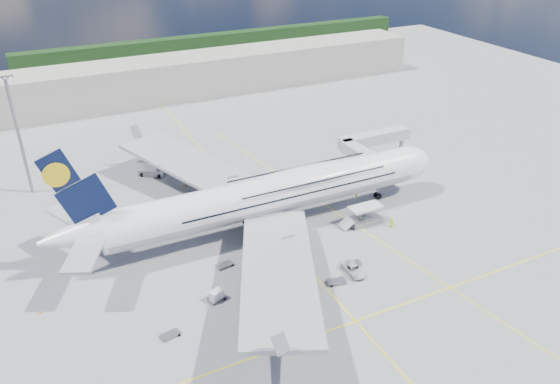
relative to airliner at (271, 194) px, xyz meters
name	(u,v)px	position (x,y,z in m)	size (l,w,h in m)	color
ground	(294,253)	(-0.26, -10.00, -6.87)	(300.00, 300.00, 0.00)	gray
taxi_line_main	(294,252)	(-0.26, -10.00, -6.86)	(0.25, 220.00, 0.01)	yellow
taxi_line_cross	(355,321)	(-0.26, -30.00, -6.86)	(120.00, 0.25, 0.01)	yellow
taxi_line_diag	(332,210)	(13.74, 0.00, -6.86)	(0.25, 100.00, 0.01)	yellow
airliner	(271,194)	(0.00, 0.00, 0.00)	(77.26, 79.15, 23.71)	white
jet_bridge	(369,146)	(29.55, 10.94, -0.02)	(18.80, 12.10, 8.50)	#B7B7BC
cargo_loader	(364,218)	(16.56, -7.11, -5.62)	(8.53, 3.20, 3.67)	silver
light_mast	(19,135)	(-40.26, 35.00, 6.34)	(3.00, 0.70, 25.50)	gray
terminal	(154,80)	(-0.26, 85.00, -0.87)	(180.00, 16.00, 12.00)	#B2AD9E
tree_line	(223,43)	(39.74, 130.00, -2.87)	(160.00, 6.00, 8.00)	#193814
dolly_row_a	(170,334)	(-25.94, -20.92, -6.55)	(3.09, 2.07, 0.42)	gray
dolly_row_b	(225,265)	(-12.82, -8.42, -6.54)	(3.11, 1.95, 0.43)	gray
dolly_row_c	(262,289)	(-9.69, -17.18, -6.57)	(2.68, 1.50, 0.39)	gray
dolly_back	(216,295)	(-17.17, -16.25, -5.91)	(3.16, 2.39, 1.78)	gray
dolly_nose_far	(336,281)	(1.95, -20.86, -6.51)	(3.43, 2.37, 0.46)	gray
dolly_nose_near	(353,263)	(7.26, -17.65, -6.55)	(3.10, 2.31, 0.41)	gray
baggage_tug	(251,257)	(-8.15, -9.01, -6.09)	(3.01, 1.81, 1.76)	silver
catering_truck_inner	(237,194)	(-2.35, 11.49, -5.01)	(7.04, 4.13, 3.94)	gray
catering_truck_outer	(152,169)	(-15.00, 31.53, -5.13)	(6.81, 5.34, 3.74)	gray
service_van	(354,269)	(5.97, -19.79, -6.14)	(2.41, 5.23, 1.45)	silver
crew_nose	(357,194)	(20.86, 2.06, -5.97)	(0.66, 0.43, 1.80)	#E1F91A
crew_loader	(360,220)	(15.75, -6.85, -6.06)	(0.78, 0.61, 1.61)	#B6DD17
crew_wing	(245,251)	(-8.44, -7.12, -5.89)	(1.14, 0.47, 1.95)	#D7E618
crew_van	(392,222)	(20.55, -10.52, -5.87)	(0.98, 0.64, 2.00)	#ABE618
crew_tug	(304,257)	(0.03, -13.15, -5.87)	(1.29, 0.74, 2.00)	#B3F219
cone_nose	(391,185)	(30.57, 3.32, -6.63)	(0.39, 0.39, 0.50)	orange
cone_wing_left_inner	(191,213)	(-12.50, 11.10, -6.60)	(0.44, 0.44, 0.56)	orange
cone_wing_left_outer	(186,186)	(-9.84, 22.69, -6.58)	(0.46, 0.46, 0.59)	orange
cone_wing_right_inner	(279,289)	(-7.30, -18.39, -6.56)	(0.50, 0.50, 0.63)	orange
cone_wing_right_outer	(250,342)	(-16.27, -27.28, -6.59)	(0.45, 0.45, 0.57)	orange
cone_tail	(40,312)	(-42.31, -7.42, -6.61)	(0.43, 0.43, 0.55)	orange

